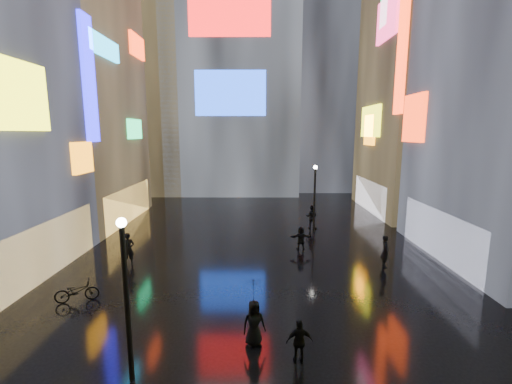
{
  "coord_description": "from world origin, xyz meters",
  "views": [
    {
      "loc": [
        0.07,
        -2.96,
        7.6
      ],
      "look_at": [
        0.0,
        12.0,
        5.0
      ],
      "focal_mm": 24.0,
      "sensor_mm": 36.0,
      "label": 1
    }
  ],
  "objects_px": {
    "lamp_far": "(315,195)",
    "bicycle": "(77,291)",
    "lamp_near": "(126,291)",
    "pedestrian_3": "(299,341)"
  },
  "relations": [
    {
      "from": "lamp_near",
      "to": "bicycle",
      "type": "xyz_separation_m",
      "value": [
        -4.3,
        4.98,
        -2.45
      ]
    },
    {
      "from": "lamp_near",
      "to": "pedestrian_3",
      "type": "height_order",
      "value": "lamp_near"
    },
    {
      "from": "lamp_near",
      "to": "bicycle",
      "type": "height_order",
      "value": "lamp_near"
    },
    {
      "from": "bicycle",
      "to": "pedestrian_3",
      "type": "bearing_deg",
      "value": -131.6
    },
    {
      "from": "bicycle",
      "to": "lamp_near",
      "type": "bearing_deg",
      "value": -157.47
    },
    {
      "from": "bicycle",
      "to": "lamp_far",
      "type": "bearing_deg",
      "value": -66.91
    },
    {
      "from": "lamp_near",
      "to": "lamp_far",
      "type": "height_order",
      "value": "same"
    },
    {
      "from": "lamp_far",
      "to": "lamp_near",
      "type": "bearing_deg",
      "value": -117.26
    },
    {
      "from": "lamp_far",
      "to": "bicycle",
      "type": "xyz_separation_m",
      "value": [
        -12.55,
        -11.03,
        -2.45
      ]
    },
    {
      "from": "pedestrian_3",
      "to": "bicycle",
      "type": "height_order",
      "value": "pedestrian_3"
    }
  ]
}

